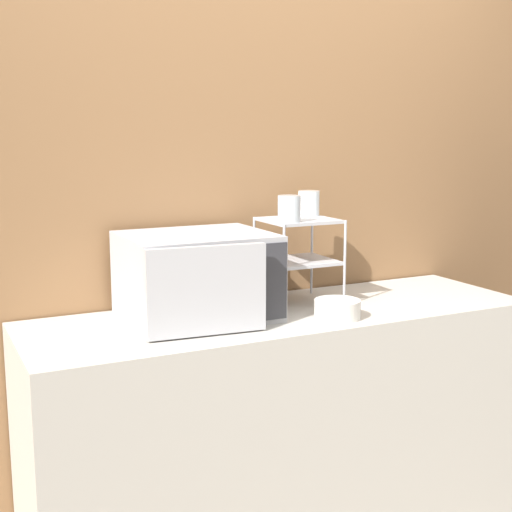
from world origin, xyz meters
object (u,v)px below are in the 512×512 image
object	(u,v)px
glass_back_right	(309,203)
glass_front_left	(289,209)
bowl	(337,309)
microwave	(197,277)
dish_rack	(299,242)

from	to	relation	value
glass_back_right	glass_front_left	bearing A→B (deg)	-138.90
glass_back_right	bowl	size ratio (longest dim) A/B	0.59
microwave	glass_front_left	distance (m)	0.42
glass_front_left	bowl	xyz separation A→B (m)	(0.10, -0.19, -0.34)
microwave	dish_rack	distance (m)	0.44
dish_rack	glass_back_right	bearing A→B (deg)	40.51
glass_front_left	bowl	world-z (taller)	glass_front_left
glass_back_right	dish_rack	bearing A→B (deg)	-139.49
microwave	bowl	xyz separation A→B (m)	(0.44, -0.22, -0.12)
glass_back_right	bowl	distance (m)	0.48
glass_front_left	microwave	bearing A→B (deg)	174.88
dish_rack	glass_back_right	distance (m)	0.18
microwave	glass_back_right	bearing A→B (deg)	12.58
microwave	bowl	size ratio (longest dim) A/B	3.11
dish_rack	bowl	world-z (taller)	dish_rack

